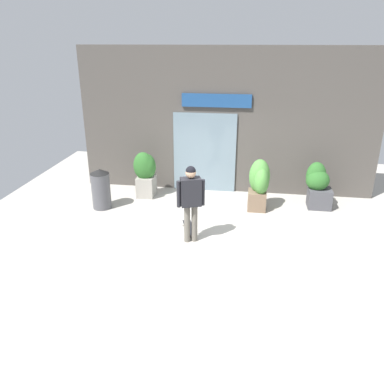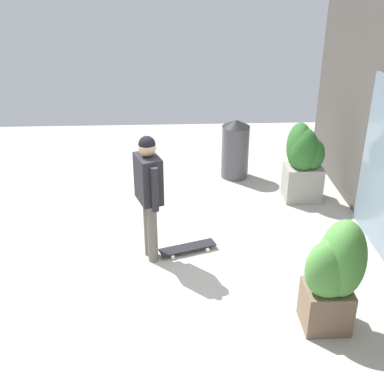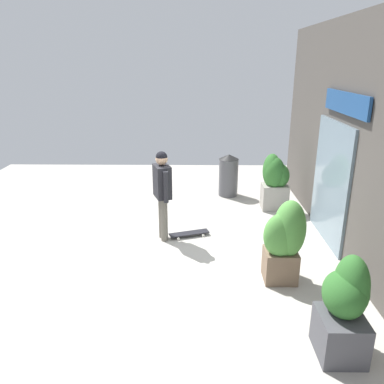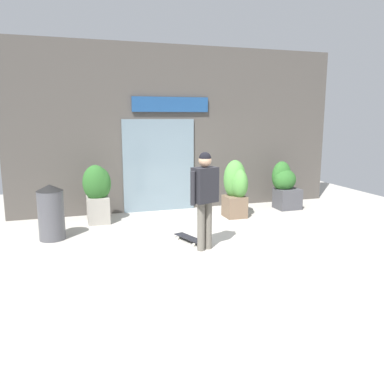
{
  "view_description": "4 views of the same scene",
  "coord_description": "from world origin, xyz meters",
  "px_view_note": "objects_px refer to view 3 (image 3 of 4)",
  "views": [
    {
      "loc": [
        0.65,
        -7.84,
        4.11
      ],
      "look_at": [
        -0.54,
        0.07,
        0.93
      ],
      "focal_mm": 36.11,
      "sensor_mm": 36.0,
      "label": 1
    },
    {
      "loc": [
        5.2,
        -0.2,
        3.76
      ],
      "look_at": [
        -0.54,
        0.07,
        0.93
      ],
      "focal_mm": 47.17,
      "sensor_mm": 36.0,
      "label": 2
    },
    {
      "loc": [
        6.2,
        0.16,
        3.23
      ],
      "look_at": [
        -0.54,
        0.07,
        0.93
      ],
      "focal_mm": 35.97,
      "sensor_mm": 36.0,
      "label": 3
    },
    {
      "loc": [
        -2.7,
        -6.67,
        2.29
      ],
      "look_at": [
        -0.54,
        0.07,
        0.93
      ],
      "focal_mm": 36.65,
      "sensor_mm": 36.0,
      "label": 4
    }
  ],
  "objects_px": {
    "skateboard": "(189,233)",
    "skateboarder": "(162,187)",
    "planter_box_left": "(285,240)",
    "trash_bin": "(228,175)",
    "planter_box_mid": "(346,304)",
    "planter_box_right": "(274,179)"
  },
  "relations": [
    {
      "from": "skateboarder",
      "to": "planter_box_right",
      "type": "height_order",
      "value": "skateboarder"
    },
    {
      "from": "planter_box_mid",
      "to": "skateboarder",
      "type": "bearing_deg",
      "value": -141.66
    },
    {
      "from": "planter_box_right",
      "to": "skateboarder",
      "type": "bearing_deg",
      "value": -55.84
    },
    {
      "from": "skateboarder",
      "to": "trash_bin",
      "type": "relative_size",
      "value": 1.62
    },
    {
      "from": "planter_box_left",
      "to": "planter_box_mid",
      "type": "height_order",
      "value": "planter_box_left"
    },
    {
      "from": "skateboard",
      "to": "skateboarder",
      "type": "bearing_deg",
      "value": 174.02
    },
    {
      "from": "planter_box_left",
      "to": "skateboarder",
      "type": "bearing_deg",
      "value": -126.74
    },
    {
      "from": "planter_box_left",
      "to": "planter_box_mid",
      "type": "distance_m",
      "value": 1.54
    },
    {
      "from": "planter_box_mid",
      "to": "trash_bin",
      "type": "xyz_separation_m",
      "value": [
        -5.51,
        -0.91,
        -0.1
      ]
    },
    {
      "from": "skateboard",
      "to": "planter_box_left",
      "type": "bearing_deg",
      "value": -65.99
    },
    {
      "from": "planter_box_left",
      "to": "skateboard",
      "type": "bearing_deg",
      "value": -137.0
    },
    {
      "from": "planter_box_right",
      "to": "planter_box_mid",
      "type": "relative_size",
      "value": 1.07
    },
    {
      "from": "skateboard",
      "to": "planter_box_mid",
      "type": "bearing_deg",
      "value": -77.92
    },
    {
      "from": "planter_box_left",
      "to": "planter_box_right",
      "type": "xyz_separation_m",
      "value": [
        -3.07,
        0.43,
        0.01
      ]
    },
    {
      "from": "planter_box_left",
      "to": "planter_box_mid",
      "type": "relative_size",
      "value": 1.1
    },
    {
      "from": "trash_bin",
      "to": "planter_box_right",
      "type": "bearing_deg",
      "value": 45.52
    },
    {
      "from": "trash_bin",
      "to": "skateboard",
      "type": "bearing_deg",
      "value": -20.87
    },
    {
      "from": "skateboard",
      "to": "planter_box_mid",
      "type": "xyz_separation_m",
      "value": [
        3.06,
        1.84,
        0.57
      ]
    },
    {
      "from": "skateboard",
      "to": "trash_bin",
      "type": "xyz_separation_m",
      "value": [
        -2.45,
        0.93,
        0.47
      ]
    },
    {
      "from": "skateboard",
      "to": "planter_box_right",
      "type": "xyz_separation_m",
      "value": [
        -1.5,
        1.89,
        0.65
      ]
    },
    {
      "from": "skateboard",
      "to": "planter_box_right",
      "type": "distance_m",
      "value": 2.5
    },
    {
      "from": "planter_box_right",
      "to": "planter_box_mid",
      "type": "xyz_separation_m",
      "value": [
        4.56,
        -0.05,
        -0.09
      ]
    }
  ]
}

